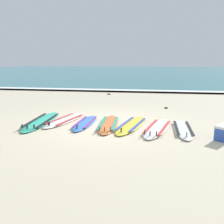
{
  "coord_description": "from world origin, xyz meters",
  "views": [
    {
      "loc": [
        1.32,
        -6.91,
        1.96
      ],
      "look_at": [
        0.16,
        0.71,
        0.25
      ],
      "focal_mm": 37.19,
      "sensor_mm": 36.0,
      "label": 1
    }
  ],
  "objects_px": {
    "cooler_box": "(224,133)",
    "surfboard_3": "(109,124)",
    "surfboard_4": "(131,125)",
    "surfboard_6": "(183,129)",
    "surfboard_0": "(42,121)",
    "surfboard_2": "(85,123)",
    "surfboard_1": "(65,120)",
    "surfboard_5": "(157,128)"
  },
  "relations": [
    {
      "from": "cooler_box",
      "to": "surfboard_3",
      "type": "bearing_deg",
      "value": 163.38
    },
    {
      "from": "surfboard_4",
      "to": "surfboard_6",
      "type": "xyz_separation_m",
      "value": [
        1.5,
        -0.21,
        0.0
      ]
    },
    {
      "from": "surfboard_0",
      "to": "surfboard_4",
      "type": "bearing_deg",
      "value": -0.29
    },
    {
      "from": "surfboard_2",
      "to": "cooler_box",
      "type": "relative_size",
      "value": 3.61
    },
    {
      "from": "surfboard_2",
      "to": "surfboard_4",
      "type": "bearing_deg",
      "value": -0.79
    },
    {
      "from": "surfboard_1",
      "to": "cooler_box",
      "type": "bearing_deg",
      "value": -14.6
    },
    {
      "from": "surfboard_0",
      "to": "surfboard_5",
      "type": "distance_m",
      "value": 3.71
    },
    {
      "from": "surfboard_3",
      "to": "cooler_box",
      "type": "bearing_deg",
      "value": -16.62
    },
    {
      "from": "surfboard_1",
      "to": "surfboard_5",
      "type": "distance_m",
      "value": 3.03
    },
    {
      "from": "surfboard_4",
      "to": "surfboard_5",
      "type": "relative_size",
      "value": 1.02
    },
    {
      "from": "surfboard_6",
      "to": "cooler_box",
      "type": "xyz_separation_m",
      "value": [
        0.89,
        -0.71,
        0.16
      ]
    },
    {
      "from": "surfboard_4",
      "to": "cooler_box",
      "type": "bearing_deg",
      "value": -21.08
    },
    {
      "from": "surfboard_1",
      "to": "surfboard_2",
      "type": "xyz_separation_m",
      "value": [
        0.75,
        -0.26,
        0.0
      ]
    },
    {
      "from": "surfboard_4",
      "to": "cooler_box",
      "type": "height_order",
      "value": "cooler_box"
    },
    {
      "from": "surfboard_5",
      "to": "surfboard_6",
      "type": "relative_size",
      "value": 1.13
    },
    {
      "from": "surfboard_3",
      "to": "surfboard_6",
      "type": "distance_m",
      "value": 2.22
    },
    {
      "from": "surfboard_0",
      "to": "surfboard_1",
      "type": "relative_size",
      "value": 1.15
    },
    {
      "from": "surfboard_5",
      "to": "surfboard_4",
      "type": "bearing_deg",
      "value": 164.29
    },
    {
      "from": "surfboard_3",
      "to": "cooler_box",
      "type": "xyz_separation_m",
      "value": [
        3.1,
        -0.92,
        0.16
      ]
    },
    {
      "from": "surfboard_1",
      "to": "cooler_box",
      "type": "distance_m",
      "value": 4.76
    },
    {
      "from": "surfboard_6",
      "to": "surfboard_4",
      "type": "bearing_deg",
      "value": 172.09
    },
    {
      "from": "surfboard_0",
      "to": "cooler_box",
      "type": "height_order",
      "value": "cooler_box"
    },
    {
      "from": "surfboard_2",
      "to": "surfboard_5",
      "type": "height_order",
      "value": "same"
    },
    {
      "from": "surfboard_3",
      "to": "surfboard_4",
      "type": "distance_m",
      "value": 0.71
    },
    {
      "from": "surfboard_5",
      "to": "surfboard_6",
      "type": "height_order",
      "value": "same"
    },
    {
      "from": "surfboard_6",
      "to": "surfboard_5",
      "type": "bearing_deg",
      "value": -179.23
    },
    {
      "from": "surfboard_3",
      "to": "surfboard_4",
      "type": "relative_size",
      "value": 0.95
    },
    {
      "from": "surfboard_2",
      "to": "surfboard_3",
      "type": "distance_m",
      "value": 0.75
    },
    {
      "from": "surfboard_1",
      "to": "surfboard_2",
      "type": "bearing_deg",
      "value": -19.01
    },
    {
      "from": "cooler_box",
      "to": "surfboard_2",
      "type": "bearing_deg",
      "value": 166.28
    },
    {
      "from": "surfboard_2",
      "to": "cooler_box",
      "type": "distance_m",
      "value": 3.97
    },
    {
      "from": "surfboard_4",
      "to": "surfboard_6",
      "type": "distance_m",
      "value": 1.51
    },
    {
      "from": "surfboard_0",
      "to": "surfboard_5",
      "type": "bearing_deg",
      "value": -3.6
    },
    {
      "from": "surfboard_5",
      "to": "surfboard_6",
      "type": "distance_m",
      "value": 0.72
    },
    {
      "from": "surfboard_3",
      "to": "surfboard_6",
      "type": "height_order",
      "value": "same"
    },
    {
      "from": "surfboard_6",
      "to": "surfboard_1",
      "type": "bearing_deg",
      "value": 172.54
    },
    {
      "from": "surfboard_5",
      "to": "surfboard_6",
      "type": "xyz_separation_m",
      "value": [
        0.72,
        0.01,
        -0.0
      ]
    },
    {
      "from": "surfboard_4",
      "to": "surfboard_5",
      "type": "distance_m",
      "value": 0.81
    },
    {
      "from": "surfboard_1",
      "to": "surfboard_3",
      "type": "height_order",
      "value": "same"
    },
    {
      "from": "surfboard_0",
      "to": "cooler_box",
      "type": "xyz_separation_m",
      "value": [
        5.32,
        -0.94,
        0.16
      ]
    },
    {
      "from": "cooler_box",
      "to": "surfboard_0",
      "type": "bearing_deg",
      "value": 170.03
    },
    {
      "from": "surfboard_6",
      "to": "cooler_box",
      "type": "distance_m",
      "value": 1.15
    }
  ]
}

